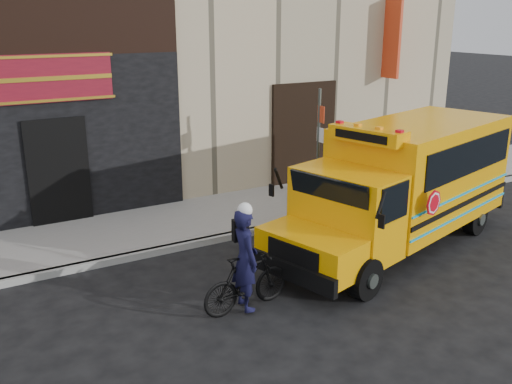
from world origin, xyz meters
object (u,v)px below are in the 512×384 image
object	(u,v)px
school_bus	(405,180)
cyclist	(245,262)
sign_pole	(318,148)
bicycle	(246,282)

from	to	relation	value
school_bus	cyclist	xyz separation A→B (m)	(-4.60, -0.97, -0.58)
school_bus	sign_pole	world-z (taller)	sign_pole
school_bus	bicycle	size ratio (longest dim) A/B	4.13
sign_pole	cyclist	bearing A→B (deg)	-139.30
school_bus	bicycle	bearing A→B (deg)	-168.26
school_bus	sign_pole	bearing A→B (deg)	104.29
sign_pole	bicycle	size ratio (longest dim) A/B	1.90
sign_pole	bicycle	world-z (taller)	sign_pole
sign_pole	cyclist	xyz separation A→B (m)	(-3.98, -3.42, -0.90)
sign_pole	cyclist	world-z (taller)	sign_pole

